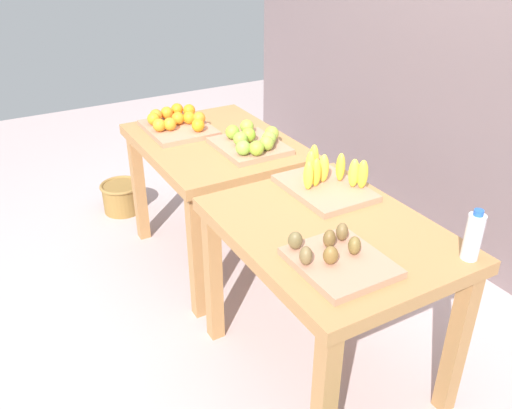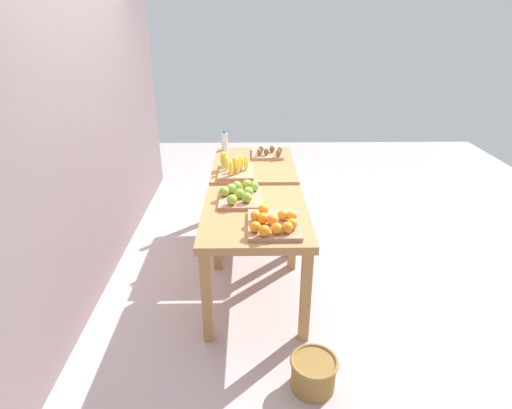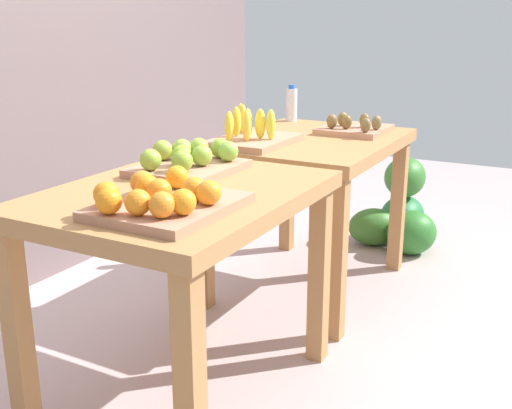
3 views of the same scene
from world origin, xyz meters
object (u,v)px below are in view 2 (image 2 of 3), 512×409
Objects in this scene: orange_bin at (273,223)px; water_bottle at (225,141)px; display_table_right at (254,174)px; apple_bin at (240,194)px; wicker_basket at (313,372)px; display_table_left at (255,226)px; watermelon_pile at (272,185)px; banana_crate at (235,168)px; kiwi_bin at (268,153)px.

water_bottle is (1.82, 0.43, 0.05)m from orange_bin.
apple_bin reaches higher than display_table_right.
wicker_basket is (-2.45, -0.66, -0.78)m from water_bottle.
watermelon_pile is at bearing -6.62° from display_table_left.
water_bottle is 0.69× the size of wicker_basket.
display_table_left is 0.87m from banana_crate.
display_table_right is 0.58m from water_bottle.
banana_crate reaches higher than kiwi_bin.
banana_crate reaches higher than display_table_left.
display_table_right is at bearing 5.03° from orange_bin.
apple_bin reaches higher than orange_bin.
watermelon_pile is (0.90, -0.23, -0.48)m from display_table_right.
kiwi_bin is at bearing -13.23° from apple_bin.
watermelon_pile is at bearing 2.28° from wicker_basket.
banana_crate is (-0.28, 0.18, 0.17)m from display_table_right.
wicker_basket is at bearing -160.08° from orange_bin.
display_table_left is 1.61m from water_bottle.
banana_crate is 1.41m from watermelon_pile.
watermelon_pile is at bearing -2.84° from orange_bin.
display_table_right is 0.31m from kiwi_bin.
apple_bin reaches higher than watermelon_pile.
display_table_right is at bearing -31.85° from banana_crate.
banana_crate is (0.84, 0.18, 0.17)m from display_table_left.
display_table_right is 0.91m from apple_bin.
display_table_right reaches higher than watermelon_pile.
water_bottle reaches higher than apple_bin.
apple_bin is at bearing 25.87° from orange_bin.
orange_bin is at bearing 177.16° from watermelon_pile.
watermelon_pile is (0.46, -0.55, -0.70)m from water_bottle.
wicker_basket is (-1.12, -0.46, -0.73)m from apple_bin.
display_table_right is 0.37m from banana_crate.
wicker_basket is (-2.91, -0.12, -0.08)m from watermelon_pile.
banana_crate reaches higher than apple_bin.
banana_crate is 0.66× the size of watermelon_pile.
orange_bin reaches higher than display_table_left.
kiwi_bin reaches higher than watermelon_pile.
banana_crate is (1.09, 0.30, 0.00)m from orange_bin.
water_bottle reaches higher than watermelon_pile.
water_bottle is (0.21, 0.46, 0.07)m from kiwi_bin.
wicker_basket is (-0.63, -0.23, -0.72)m from orange_bin.
kiwi_bin is at bearing -32.84° from display_table_right.
orange_bin reaches higher than kiwi_bin.
water_bottle reaches higher than wicker_basket.
watermelon_pile is at bearing -11.04° from apple_bin.
water_bottle is at bearing 129.79° from watermelon_pile.
orange_bin is at bearing -154.71° from display_table_left.
watermelon_pile is at bearing -50.21° from water_bottle.
water_bottle is at bearing 15.13° from wicker_basket.
water_bottle is (1.56, 0.31, 0.22)m from display_table_left.
orange_bin is 0.99m from wicker_basket.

